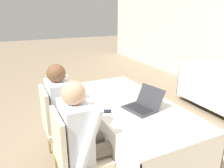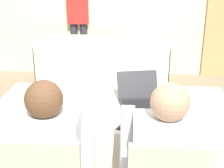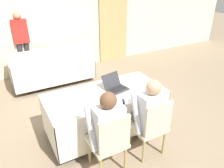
% 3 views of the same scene
% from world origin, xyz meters
% --- Properties ---
extents(conference_table_near, '(1.81, 0.87, 0.72)m').
position_xyz_m(conference_table_near, '(0.00, 0.00, 0.56)').
color(conference_table_near, white).
rests_on(conference_table_near, ground_plane).
extents(conference_table_far, '(1.81, 0.87, 0.72)m').
position_xyz_m(conference_table_far, '(-0.26, 2.21, 0.56)').
color(conference_table_far, white).
rests_on(conference_table_far, ground_plane).
extents(laptop, '(0.38, 0.38, 0.21)m').
position_xyz_m(laptop, '(0.20, 0.04, 0.77)').
color(laptop, '#333338').
rests_on(laptop, conference_table_near).
extents(cell_phone, '(0.11, 0.14, 0.01)m').
position_xyz_m(cell_phone, '(0.09, -0.34, 0.73)').
color(cell_phone, black).
rests_on(cell_phone, conference_table_near).
extents(paper_beside_laptop, '(0.32, 0.36, 0.00)m').
position_xyz_m(paper_beside_laptop, '(-0.68, 0.18, 0.72)').
color(paper_beside_laptop, white).
rests_on(paper_beside_laptop, conference_table_near).
extents(water_bottle, '(0.06, 0.06, 0.25)m').
position_xyz_m(water_bottle, '(0.06, 2.27, 0.83)').
color(water_bottle, '#B7B7C1').
rests_on(water_bottle, conference_table_far).
extents(person_checkered_shirt, '(0.50, 0.52, 1.17)m').
position_xyz_m(person_checkered_shirt, '(-0.32, -0.64, 0.66)').
color(person_checkered_shirt, '#665B4C').
rests_on(person_checkered_shirt, ground_plane).
extents(person_white_shirt, '(0.50, 0.52, 1.17)m').
position_xyz_m(person_white_shirt, '(0.32, -0.64, 0.66)').
color(person_white_shirt, '#665B4C').
rests_on(person_white_shirt, ground_plane).
extents(person_red_shirt, '(0.35, 0.21, 1.59)m').
position_xyz_m(person_red_shirt, '(-0.74, 2.94, 0.91)').
color(person_red_shirt, '#33333D').
rests_on(person_red_shirt, ground_plane).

